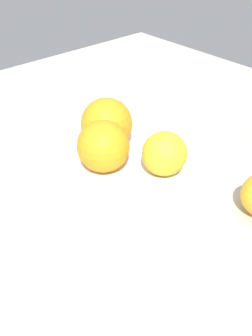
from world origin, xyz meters
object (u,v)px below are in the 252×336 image
(orange_in_bowl_1, at_px, (109,123))
(folded_napkin, at_px, (165,116))
(fruit_bowl, at_px, (126,171))
(orange_in_bowl_0, at_px, (164,154))
(orange_in_bowl_2, at_px, (103,146))

(orange_in_bowl_1, bearing_deg, folded_napkin, -160.83)
(fruit_bowl, relative_size, orange_in_bowl_0, 2.93)
(fruit_bowl, xyz_separation_m, folded_napkin, (-0.20, -0.11, -0.02))
(fruit_bowl, distance_m, orange_in_bowl_0, 0.08)
(orange_in_bowl_1, xyz_separation_m, orange_in_bowl_2, (0.05, 0.04, -0.00))
(orange_in_bowl_0, relative_size, folded_napkin, 0.44)
(orange_in_bowl_0, xyz_separation_m, folded_napkin, (-0.19, -0.17, -0.08))
(fruit_bowl, bearing_deg, folded_napkin, -151.16)
(orange_in_bowl_1, xyz_separation_m, folded_napkin, (-0.20, -0.07, -0.08))
(orange_in_bowl_2, bearing_deg, folded_napkin, -155.53)
(orange_in_bowl_0, distance_m, folded_napkin, 0.27)
(orange_in_bowl_1, relative_size, folded_napkin, 0.54)
(orange_in_bowl_2, xyz_separation_m, folded_napkin, (-0.24, -0.11, -0.08))
(orange_in_bowl_0, bearing_deg, orange_in_bowl_1, -84.82)
(orange_in_bowl_0, distance_m, orange_in_bowl_2, 0.08)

